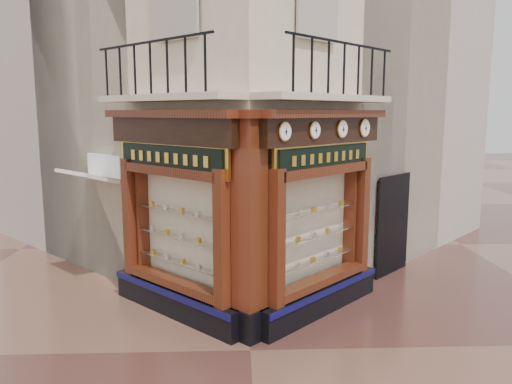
{
  "coord_description": "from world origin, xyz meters",
  "views": [
    {
      "loc": [
        -0.2,
        -7.81,
        3.93
      ],
      "look_at": [
        0.17,
        2.0,
        2.36
      ],
      "focal_mm": 35.0,
      "sensor_mm": 36.0,
      "label": 1
    }
  ],
  "objects_px": {
    "signboard_right": "(325,157)",
    "clock_a": "(285,132)",
    "signboard_left": "(170,158)",
    "clock_d": "(364,128)",
    "clock_b": "(315,130)",
    "corner_pilaster": "(249,230)",
    "awning": "(93,285)",
    "clock_c": "(342,129)"
  },
  "relations": [
    {
      "from": "clock_a",
      "to": "awning",
      "type": "xyz_separation_m",
      "value": [
        -4.14,
        2.86,
        -3.62
      ]
    },
    {
      "from": "clock_a",
      "to": "clock_d",
      "type": "relative_size",
      "value": 0.87
    },
    {
      "from": "awning",
      "to": "clock_d",
      "type": "bearing_deg",
      "value": -145.16
    },
    {
      "from": "clock_c",
      "to": "signboard_left",
      "type": "xyz_separation_m",
      "value": [
        -3.27,
        -0.19,
        -0.52
      ]
    },
    {
      "from": "corner_pilaster",
      "to": "clock_a",
      "type": "distance_m",
      "value": 1.77
    },
    {
      "from": "clock_c",
      "to": "clock_d",
      "type": "xyz_separation_m",
      "value": [
        0.58,
        0.58,
        -0.0
      ]
    },
    {
      "from": "awning",
      "to": "signboard_left",
      "type": "xyz_separation_m",
      "value": [
        2.09,
        -1.83,
        3.1
      ]
    },
    {
      "from": "clock_b",
      "to": "awning",
      "type": "relative_size",
      "value": 0.22
    },
    {
      "from": "clock_d",
      "to": "corner_pilaster",
      "type": "bearing_deg",
      "value": 171.75
    },
    {
      "from": "signboard_right",
      "to": "clock_a",
      "type": "bearing_deg",
      "value": -175.3
    },
    {
      "from": "clock_b",
      "to": "clock_c",
      "type": "height_order",
      "value": "clock_c"
    },
    {
      "from": "clock_a",
      "to": "signboard_right",
      "type": "height_order",
      "value": "clock_a"
    },
    {
      "from": "clock_d",
      "to": "clock_b",
      "type": "bearing_deg",
      "value": -180.0
    },
    {
      "from": "signboard_left",
      "to": "clock_a",
      "type": "bearing_deg",
      "value": -161.68
    },
    {
      "from": "clock_a",
      "to": "awning",
      "type": "height_order",
      "value": "clock_a"
    },
    {
      "from": "awning",
      "to": "clock_c",
      "type": "bearing_deg",
      "value": -152.06
    },
    {
      "from": "clock_a",
      "to": "awning",
      "type": "bearing_deg",
      "value": 100.35
    },
    {
      "from": "awning",
      "to": "signboard_right",
      "type": "relative_size",
      "value": 0.65
    },
    {
      "from": "clock_a",
      "to": "clock_c",
      "type": "distance_m",
      "value": 1.72
    },
    {
      "from": "clock_c",
      "to": "awning",
      "type": "height_order",
      "value": "clock_c"
    },
    {
      "from": "clock_b",
      "to": "signboard_right",
      "type": "xyz_separation_m",
      "value": [
        0.28,
        0.44,
        -0.52
      ]
    },
    {
      "from": "clock_a",
      "to": "clock_c",
      "type": "relative_size",
      "value": 0.95
    },
    {
      "from": "clock_a",
      "to": "signboard_left",
      "type": "height_order",
      "value": "clock_a"
    },
    {
      "from": "clock_a",
      "to": "clock_b",
      "type": "relative_size",
      "value": 1.03
    },
    {
      "from": "corner_pilaster",
      "to": "signboard_right",
      "type": "bearing_deg",
      "value": -10.25
    },
    {
      "from": "signboard_left",
      "to": "signboard_right",
      "type": "distance_m",
      "value": 2.92
    },
    {
      "from": "clock_a",
      "to": "signboard_left",
      "type": "bearing_deg",
      "value": 108.32
    },
    {
      "from": "clock_b",
      "to": "awning",
      "type": "xyz_separation_m",
      "value": [
        -4.73,
        2.27,
        -3.62
      ]
    },
    {
      "from": "clock_d",
      "to": "signboard_right",
      "type": "height_order",
      "value": "clock_d"
    },
    {
      "from": "corner_pilaster",
      "to": "clock_c",
      "type": "height_order",
      "value": "corner_pilaster"
    },
    {
      "from": "corner_pilaster",
      "to": "clock_d",
      "type": "distance_m",
      "value": 3.41
    },
    {
      "from": "clock_b",
      "to": "signboard_right",
      "type": "relative_size",
      "value": 0.15
    },
    {
      "from": "clock_c",
      "to": "signboard_right",
      "type": "xyz_separation_m",
      "value": [
        -0.34,
        -0.19,
        -0.52
      ]
    },
    {
      "from": "clock_b",
      "to": "clock_c",
      "type": "xyz_separation_m",
      "value": [
        0.62,
        0.62,
        0.0
      ]
    },
    {
      "from": "corner_pilaster",
      "to": "clock_c",
      "type": "xyz_separation_m",
      "value": [
        1.8,
        1.2,
        1.67
      ]
    },
    {
      "from": "clock_d",
      "to": "signboard_left",
      "type": "distance_m",
      "value": 3.96
    },
    {
      "from": "clock_d",
      "to": "signboard_right",
      "type": "distance_m",
      "value": 1.31
    },
    {
      "from": "clock_c",
      "to": "signboard_right",
      "type": "height_order",
      "value": "clock_c"
    },
    {
      "from": "awning",
      "to": "corner_pilaster",
      "type": "bearing_deg",
      "value": -173.69
    },
    {
      "from": "clock_b",
      "to": "clock_d",
      "type": "bearing_deg",
      "value": 0.0
    },
    {
      "from": "clock_a",
      "to": "awning",
      "type": "distance_m",
      "value": 6.2
    },
    {
      "from": "signboard_left",
      "to": "clock_d",
      "type": "bearing_deg",
      "value": -123.72
    }
  ]
}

